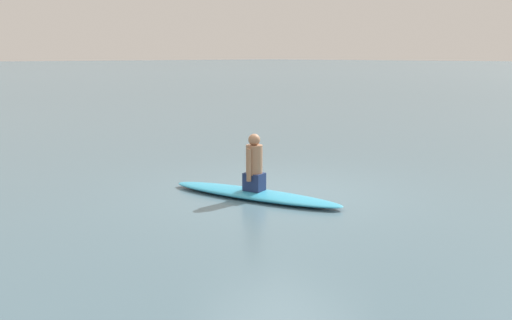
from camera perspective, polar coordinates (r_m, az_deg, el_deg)
The scene contains 3 objects.
ground_plane at distance 9.85m, azimuth 2.55°, elevation -3.30°, with size 400.00×400.00×0.00m, color slate.
surfboard at distance 9.48m, azimuth -0.18°, elevation -3.43°, with size 3.20×0.63×0.13m, color #339EC6.
person_paddler at distance 9.38m, azimuth -0.18°, elevation -0.50°, with size 0.42×0.37×0.95m.
Camera 1 is at (-6.93, -6.60, 2.35)m, focal length 39.88 mm.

